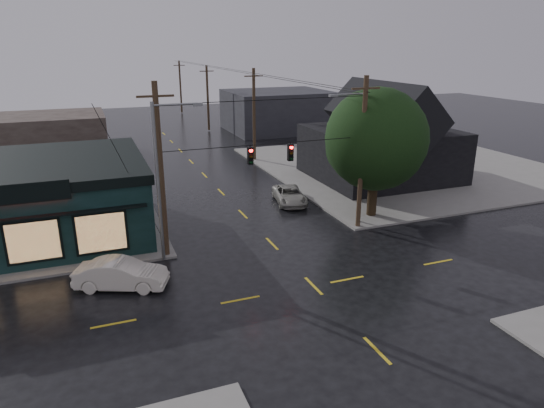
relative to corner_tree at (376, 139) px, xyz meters
name	(u,v)px	position (x,y,z in m)	size (l,w,h in m)	color
ground_plane	(314,286)	(-8.60, -8.15, -5.69)	(160.00, 160.00, 0.00)	black
sidewalk_ne	(404,166)	(11.40, 11.85, -5.61)	(28.00, 28.00, 0.15)	slate
pizza_shop	(13,200)	(-23.60, 4.79, -3.13)	(16.30, 12.34, 4.90)	black
ne_building	(382,131)	(6.40, 8.85, -1.21)	(12.60, 11.60, 8.75)	black
corner_tree	(376,139)	(0.00, 0.00, 0.00)	(7.18, 7.18, 9.15)	black
utility_pole_nw	(167,256)	(-15.10, -1.65, -5.69)	(2.00, 0.32, 10.15)	black
utility_pole_ne	(358,228)	(-2.10, -1.65, -5.69)	(2.00, 0.32, 10.15)	black
utility_pole_far_a	(255,161)	(-2.10, 19.85, -5.69)	(2.00, 0.32, 9.65)	black
utility_pole_far_b	(209,131)	(-2.10, 39.85, -5.69)	(2.00, 0.32, 9.15)	black
utility_pole_far_c	(182,113)	(-2.10, 59.85, -5.69)	(2.00, 0.32, 9.15)	black
span_signal_assembly	(271,154)	(-8.50, -1.65, 0.01)	(13.00, 0.48, 1.23)	black
streetlight_nw	(164,262)	(-15.40, -2.35, -5.69)	(5.40, 0.30, 9.15)	gray
streetlight_ne	(359,223)	(-1.60, -0.95, -5.69)	(5.40, 0.30, 9.15)	gray
bg_building_west	(50,134)	(-22.60, 31.85, -3.49)	(12.00, 10.00, 4.40)	#2E2522
bg_building_east	(278,111)	(7.40, 36.85, -2.89)	(14.00, 12.00, 5.60)	#25252A
sedan_cream	(121,274)	(-17.92, -4.74, -4.92)	(1.63, 4.66, 1.54)	silver
suv_silver	(289,195)	(-4.32, 5.07, -5.04)	(2.15, 4.66, 1.29)	#99978D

